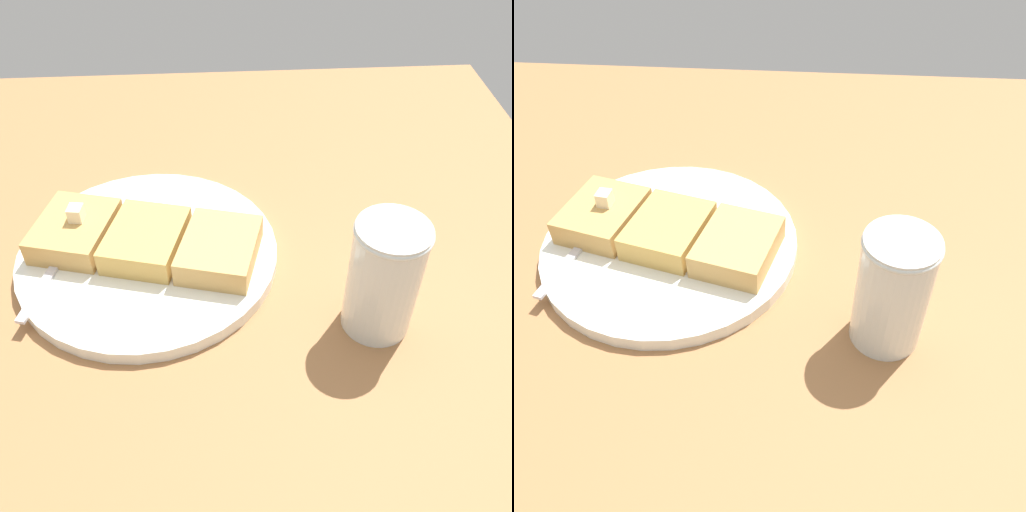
# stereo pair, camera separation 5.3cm
# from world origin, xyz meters

# --- Properties ---
(table_surface) EXTENTS (0.92, 0.92, 0.03)m
(table_surface) POSITION_xyz_m (0.00, 0.00, 0.01)
(table_surface) COLOR #9B693F
(table_surface) RESTS_ON ground
(plate) EXTENTS (0.27, 0.27, 0.01)m
(plate) POSITION_xyz_m (-0.03, 0.04, 0.04)
(plate) COLOR white
(plate) RESTS_ON table_surface
(toast_slice_left) EXTENTS (0.09, 0.10, 0.03)m
(toast_slice_left) POSITION_xyz_m (-0.10, 0.05, 0.06)
(toast_slice_left) COLOR tan
(toast_slice_left) RESTS_ON plate
(toast_slice_middle) EXTENTS (0.09, 0.10, 0.03)m
(toast_slice_middle) POSITION_xyz_m (-0.03, 0.04, 0.06)
(toast_slice_middle) COLOR tan
(toast_slice_middle) RESTS_ON plate
(toast_slice_right) EXTENTS (0.09, 0.10, 0.03)m
(toast_slice_right) POSITION_xyz_m (0.05, 0.02, 0.06)
(toast_slice_right) COLOR tan
(toast_slice_right) RESTS_ON plate
(butter_pat_primary) EXTENTS (0.02, 0.02, 0.02)m
(butter_pat_primary) POSITION_xyz_m (-0.10, 0.06, 0.08)
(butter_pat_primary) COLOR #F8E9C1
(butter_pat_primary) RESTS_ON toast_slice_left
(fork) EXTENTS (0.05, 0.16, 0.00)m
(fork) POSITION_xyz_m (-0.11, 0.03, 0.04)
(fork) COLOR silver
(fork) RESTS_ON plate
(syrup_jar) EXTENTS (0.07, 0.07, 0.12)m
(syrup_jar) POSITION_xyz_m (0.19, -0.06, 0.08)
(syrup_jar) COLOR #48200A
(syrup_jar) RESTS_ON table_surface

